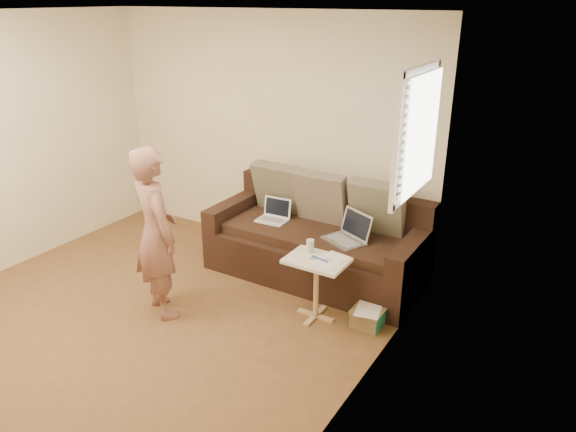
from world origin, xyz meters
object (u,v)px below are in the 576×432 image
object	(u,v)px
side_table	(316,288)
drinking_glass	(310,246)
laptop_silver	(343,242)
laptop_white	(272,221)
person	(156,233)
sofa	(315,238)
striped_box	(368,317)

from	to	relation	value
side_table	drinking_glass	bearing A→B (deg)	142.01
side_table	drinking_glass	distance (m)	0.38
side_table	laptop_silver	bearing A→B (deg)	91.68
laptop_white	person	xyz separation A→B (m)	(-0.38, -1.29, 0.27)
sofa	drinking_glass	size ratio (longest dim) A/B	18.33
person	side_table	bearing A→B (deg)	-127.54
drinking_glass	sofa	bearing A→B (deg)	114.07
sofa	laptop_white	world-z (taller)	sofa
laptop_silver	side_table	distance (m)	0.62
sofa	person	world-z (taller)	person
laptop_silver	striped_box	world-z (taller)	laptop_silver
laptop_silver	side_table	bearing A→B (deg)	-62.82
sofa	side_table	size ratio (longest dim) A/B	3.76
drinking_glass	person	bearing A→B (deg)	-147.32
person	drinking_glass	size ratio (longest dim) A/B	13.12
laptop_silver	person	size ratio (longest dim) A/B	0.25
person	striped_box	distance (m)	2.01
laptop_white	drinking_glass	bearing A→B (deg)	-39.37
sofa	drinking_glass	bearing A→B (deg)	-65.93
laptop_silver	drinking_glass	distance (m)	0.51
laptop_white	side_table	distance (m)	1.12
laptop_silver	person	bearing A→B (deg)	-110.23
laptop_silver	side_table	xyz separation A→B (m)	(0.02, -0.57, -0.23)
sofa	side_table	xyz separation A→B (m)	(0.38, -0.69, -0.13)
sofa	striped_box	distance (m)	1.08
sofa	person	xyz separation A→B (m)	(-0.88, -1.33, 0.36)
laptop_white	striped_box	size ratio (longest dim) A/B	1.15
laptop_white	laptop_silver	bearing A→B (deg)	-8.39
laptop_silver	person	xyz separation A→B (m)	(-1.25, -1.21, 0.27)
sofa	laptop_silver	xyz separation A→B (m)	(0.37, -0.12, 0.10)
person	side_table	distance (m)	1.50
person	laptop_silver	bearing A→B (deg)	-110.20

